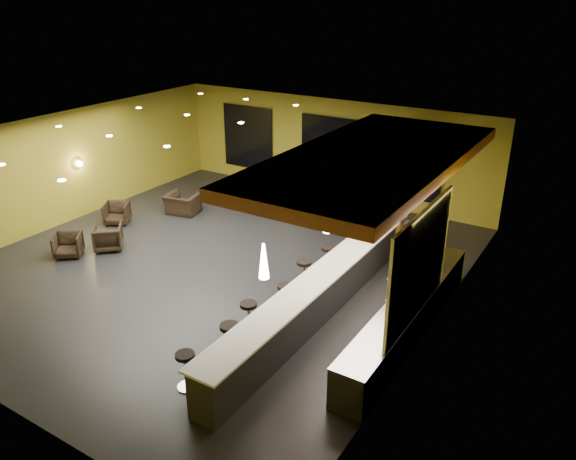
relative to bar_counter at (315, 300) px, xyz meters
The scene contains 35 objects.
floor 3.82m from the bar_counter, 164.68° to the left, with size 12.00×13.00×0.10m, color black.
ceiling 4.86m from the bar_counter, 164.68° to the left, with size 12.00×13.00×0.10m, color black.
wall_back 8.48m from the bar_counter, 115.80° to the left, with size 12.00×0.10×3.50m, color #9E9023.
wall_left 9.83m from the bar_counter, behind, with size 0.10×13.00×3.50m, color #9E9023.
wall_right 2.88m from the bar_counter, 22.62° to the left, with size 0.10×13.00×3.50m, color #9E9023.
wood_soffit 3.51m from the bar_counter, 80.07° to the left, with size 3.60×8.00×0.28m, color #BB6436.
window_left 10.39m from the bar_counter, 133.86° to the left, with size 2.20×0.06×2.40m, color black.
window_center 8.37m from the bar_counter, 116.13° to the left, with size 2.20×0.06×2.40m, color black.
window_right 7.56m from the bar_counter, 94.99° to the left, with size 2.20×0.06×2.40m, color black.
tile_backsplash 2.75m from the bar_counter, ahead, with size 0.06×3.20×2.40m, color white.
bar_counter is the anchor object (origin of this frame).
bar_top 0.52m from the bar_counter, ahead, with size 0.78×8.10×0.05m, color white.
prep_counter 2.06m from the bar_counter, 14.04° to the left, with size 0.70×6.00×0.86m, color black.
prep_top 2.10m from the bar_counter, 14.04° to the left, with size 0.72×6.00×0.03m, color silver.
wall_shelf_lower 2.44m from the bar_counter, ahead, with size 0.30×1.50×0.03m, color silver.
wall_shelf_upper 2.67m from the bar_counter, ahead, with size 0.30×1.50×0.03m, color silver.
column 4.77m from the bar_counter, 90.00° to the left, with size 0.60×0.60×3.50m, color #A17624.
wall_sconce 9.73m from the bar_counter, behind, with size 0.22×0.22×0.22m, color #FFE5B2.
pendant_0 2.72m from the bar_counter, 90.00° to the right, with size 0.20×0.20×0.70m, color white.
pendant_1 1.92m from the bar_counter, 90.00° to the left, with size 0.20×0.20×0.70m, color white.
pendant_2 3.52m from the bar_counter, 90.00° to the left, with size 0.20×0.20×0.70m, color white.
staff_a 2.93m from the bar_counter, 68.02° to the left, with size 0.63×0.41×1.73m, color black.
staff_b 3.31m from the bar_counter, 72.96° to the left, with size 0.77×0.60×1.57m, color black.
staff_c 3.45m from the bar_counter, 63.02° to the left, with size 0.80×0.52×1.64m, color black.
armchair_a 7.56m from the bar_counter, behind, with size 0.72×0.74×0.68m, color black.
armchair_b 6.91m from the bar_counter, behind, with size 0.78×0.80×0.73m, color black.
armchair_c 8.34m from the bar_counter, 168.83° to the left, with size 0.74×0.76×0.69m, color black.
armchair_d 7.74m from the bar_counter, 154.15° to the left, with size 1.04×0.91×0.68m, color black.
bar_stool_0 3.46m from the bar_counter, 104.81° to the right, with size 0.39×0.39×0.77m.
bar_stool_1 2.33m from the bar_counter, 107.76° to the right, with size 0.42×0.42×0.83m.
bar_stool_2 1.57m from the bar_counter, 126.36° to the right, with size 0.39×0.39×0.78m.
bar_stool_3 0.73m from the bar_counter, 169.59° to the right, with size 0.37×0.37×0.74m.
bar_stool_4 1.44m from the bar_counter, 130.31° to the left, with size 0.39×0.39×0.77m.
bar_stool_5 2.28m from the bar_counter, 110.61° to the left, with size 0.39×0.39×0.78m.
bar_stool_6 3.54m from the bar_counter, 100.98° to the left, with size 0.39×0.39×0.78m.
Camera 1 is at (8.93, -10.63, 7.01)m, focal length 35.00 mm.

